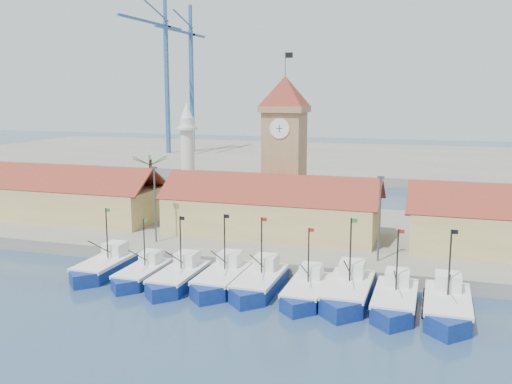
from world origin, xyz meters
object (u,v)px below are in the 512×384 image
(boat_4, at_px, (259,284))
(minaret, at_px, (188,158))
(boat_0, at_px, (104,268))
(clock_tower, at_px, (285,147))

(boat_4, relative_size, minaret, 0.62)
(boat_0, xyz_separation_m, minaret, (-1.45, 24.91, 8.96))
(minaret, bearing_deg, boat_4, -53.26)
(boat_4, bearing_deg, clock_tower, 99.01)
(clock_tower, distance_m, minaret, 15.30)
(clock_tower, xyz_separation_m, minaret, (-15.00, 2.00, -2.23))
(boat_0, height_order, clock_tower, clock_tower)
(boat_0, distance_m, clock_tower, 28.87)
(boat_4, distance_m, clock_tower, 25.80)
(clock_tower, height_order, minaret, clock_tower)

